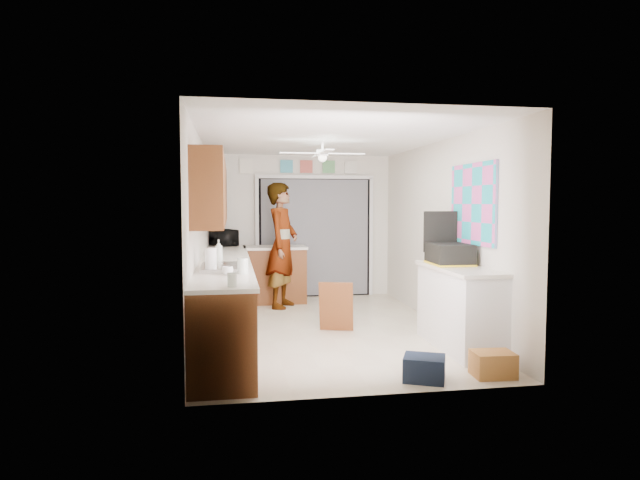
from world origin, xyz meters
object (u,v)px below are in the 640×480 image
paper_towel_roll (211,260)px  dog (335,299)px  man (282,245)px  microwave (224,238)px  suitcase (450,254)px  navy_crate (424,368)px  soap_bottle (219,251)px  cardboard_box (493,364)px  cup (228,271)px

paper_towel_roll → dog: paper_towel_roll is taller
man → microwave: bearing=76.3°
suitcase → navy_crate: bearing=-119.1°
microwave → dog: size_ratio=0.96×
navy_crate → man: bearing=104.6°
paper_towel_roll → man: bearing=70.3°
soap_bottle → navy_crate: (1.93, -1.98, -0.96)m
navy_crate → man: 3.97m
man → cardboard_box: bearing=-132.3°
man → navy_crate: bearing=-141.7°
cardboard_box → navy_crate: size_ratio=1.02×
soap_bottle → dog: soap_bottle is taller
paper_towel_roll → navy_crate: bearing=-25.3°
suitcase → navy_crate: size_ratio=1.52×
cup → paper_towel_roll: bearing=128.6°
paper_towel_roll → navy_crate: 2.39m
dog → man: bearing=132.7°
suitcase → cardboard_box: 1.56m
navy_crate → man: (-0.98, 3.75, 0.88)m
microwave → cardboard_box: 5.23m
soap_bottle → suitcase: 2.79m
cup → dog: cup is taller
suitcase → man: man is taller
paper_towel_roll → cardboard_box: 2.99m
microwave → paper_towel_roll: bearing=153.5°
paper_towel_roll → man: (1.01, 2.81, -0.08)m
suitcase → navy_crate: (-0.76, -1.24, -0.95)m
paper_towel_roll → cup: bearing=-51.4°
suitcase → cardboard_box: (-0.07, -1.24, -0.94)m
soap_bottle → man: man is taller
paper_towel_roll → cardboard_box: (2.67, -0.94, -0.95)m
soap_bottle → navy_crate: size_ratio=0.73×
microwave → dog: (1.68, -1.22, -0.88)m
navy_crate → dog: dog is taller
suitcase → man: (-1.74, 2.51, -0.07)m
soap_bottle → dog: 2.29m
cardboard_box → man: man is taller
cup → man: bearing=74.6°
microwave → paper_towel_roll: size_ratio=1.92×
paper_towel_roll → cardboard_box: size_ratio=0.67×
suitcase → microwave: bearing=132.0°
microwave → man: size_ratio=0.25×
microwave → soap_bottle: size_ratio=1.80×
soap_bottle → navy_crate: bearing=-45.8°
microwave → soap_bottle: (-0.04, -2.47, 0.00)m
microwave → suitcase: 4.17m
navy_crate → microwave: bearing=113.0°
suitcase → man: size_ratio=0.29×
suitcase → soap_bottle: bearing=166.9°
soap_bottle → suitcase: bearing=-15.5°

